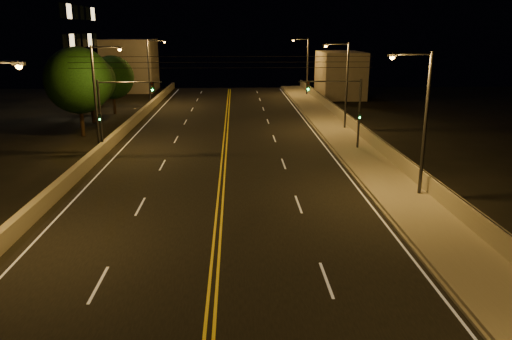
{
  "coord_description": "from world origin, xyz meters",
  "views": [
    {
      "loc": [
        0.94,
        -7.35,
        9.61
      ],
      "look_at": [
        2.0,
        18.0,
        2.5
      ],
      "focal_mm": 35.0,
      "sensor_mm": 36.0,
      "label": 1
    }
  ],
  "objects_px": {
    "streetlight_3": "(306,63)",
    "tree_0": "(78,80)",
    "tree_1": "(90,81)",
    "streetlight_6": "(151,68)",
    "streetlight_2": "(344,80)",
    "streetlight_5": "(99,91)",
    "traffic_signal_right": "(347,106)",
    "traffic_signal_left": "(113,107)",
    "streetlight_1": "(421,115)",
    "tree_2": "(112,77)"
  },
  "relations": [
    {
      "from": "tree_2",
      "to": "streetlight_6",
      "type": "bearing_deg",
      "value": 60.2
    },
    {
      "from": "traffic_signal_right",
      "to": "streetlight_5",
      "type": "bearing_deg",
      "value": 178.59
    },
    {
      "from": "streetlight_6",
      "to": "traffic_signal_right",
      "type": "height_order",
      "value": "streetlight_6"
    },
    {
      "from": "streetlight_6",
      "to": "tree_0",
      "type": "height_order",
      "value": "streetlight_6"
    },
    {
      "from": "streetlight_1",
      "to": "tree_0",
      "type": "relative_size",
      "value": 1.03
    },
    {
      "from": "streetlight_2",
      "to": "tree_2",
      "type": "distance_m",
      "value": 27.47
    },
    {
      "from": "streetlight_2",
      "to": "traffic_signal_right",
      "type": "height_order",
      "value": "streetlight_2"
    },
    {
      "from": "tree_1",
      "to": "tree_2",
      "type": "distance_m",
      "value": 6.11
    },
    {
      "from": "streetlight_6",
      "to": "tree_0",
      "type": "bearing_deg",
      "value": -100.34
    },
    {
      "from": "streetlight_2",
      "to": "streetlight_3",
      "type": "height_order",
      "value": "same"
    },
    {
      "from": "streetlight_5",
      "to": "traffic_signal_left",
      "type": "height_order",
      "value": "streetlight_5"
    },
    {
      "from": "streetlight_6",
      "to": "traffic_signal_left",
      "type": "height_order",
      "value": "streetlight_6"
    },
    {
      "from": "tree_0",
      "to": "tree_1",
      "type": "xyz_separation_m",
      "value": [
        -0.93,
        7.04,
        -0.7
      ]
    },
    {
      "from": "traffic_signal_right",
      "to": "tree_1",
      "type": "xyz_separation_m",
      "value": [
        -24.33,
        14.09,
        0.74
      ]
    },
    {
      "from": "streetlight_1",
      "to": "traffic_signal_left",
      "type": "height_order",
      "value": "streetlight_1"
    },
    {
      "from": "streetlight_5",
      "to": "tree_0",
      "type": "height_order",
      "value": "streetlight_5"
    },
    {
      "from": "tree_1",
      "to": "tree_2",
      "type": "bearing_deg",
      "value": 81.61
    },
    {
      "from": "tree_2",
      "to": "traffic_signal_left",
      "type": "bearing_deg",
      "value": -76.91
    },
    {
      "from": "streetlight_1",
      "to": "streetlight_2",
      "type": "xyz_separation_m",
      "value": [
        0.0,
        20.77,
        0.0
      ]
    },
    {
      "from": "traffic_signal_left",
      "to": "tree_0",
      "type": "height_order",
      "value": "tree_0"
    },
    {
      "from": "streetlight_3",
      "to": "tree_0",
      "type": "relative_size",
      "value": 1.03
    },
    {
      "from": "streetlight_3",
      "to": "tree_1",
      "type": "distance_m",
      "value": 33.74
    },
    {
      "from": "streetlight_5",
      "to": "tree_1",
      "type": "distance_m",
      "value": 14.31
    },
    {
      "from": "traffic_signal_right",
      "to": "traffic_signal_left",
      "type": "distance_m",
      "value": 18.76
    },
    {
      "from": "streetlight_1",
      "to": "tree_1",
      "type": "xyz_separation_m",
      "value": [
        -25.85,
        26.16,
        -0.46
      ]
    },
    {
      "from": "streetlight_1",
      "to": "streetlight_2",
      "type": "relative_size",
      "value": 1.0
    },
    {
      "from": "streetlight_6",
      "to": "streetlight_1",
      "type": "bearing_deg",
      "value": -60.87
    },
    {
      "from": "tree_0",
      "to": "streetlight_3",
      "type": "bearing_deg",
      "value": 49.04
    },
    {
      "from": "streetlight_1",
      "to": "tree_1",
      "type": "height_order",
      "value": "streetlight_1"
    },
    {
      "from": "streetlight_2",
      "to": "traffic_signal_right",
      "type": "relative_size",
      "value": 1.44
    },
    {
      "from": "traffic_signal_right",
      "to": "traffic_signal_left",
      "type": "height_order",
      "value": "same"
    },
    {
      "from": "streetlight_2",
      "to": "tree_2",
      "type": "bearing_deg",
      "value": 155.38
    },
    {
      "from": "streetlight_5",
      "to": "traffic_signal_left",
      "type": "xyz_separation_m",
      "value": [
        1.13,
        -0.49,
        -1.2
      ]
    },
    {
      "from": "tree_1",
      "to": "streetlight_1",
      "type": "bearing_deg",
      "value": -45.34
    },
    {
      "from": "tree_1",
      "to": "streetlight_2",
      "type": "bearing_deg",
      "value": -11.79
    },
    {
      "from": "streetlight_1",
      "to": "streetlight_5",
      "type": "bearing_deg",
      "value": 149.59
    },
    {
      "from": "streetlight_6",
      "to": "tree_1",
      "type": "xyz_separation_m",
      "value": [
        -4.45,
        -12.25,
        -0.46
      ]
    },
    {
      "from": "tree_1",
      "to": "tree_2",
      "type": "relative_size",
      "value": 1.04
    },
    {
      "from": "streetlight_5",
      "to": "streetlight_6",
      "type": "relative_size",
      "value": 1.0
    },
    {
      "from": "streetlight_2",
      "to": "streetlight_5",
      "type": "xyz_separation_m",
      "value": [
        -21.41,
        -8.2,
        0.0
      ]
    },
    {
      "from": "streetlight_2",
      "to": "tree_1",
      "type": "height_order",
      "value": "streetlight_2"
    },
    {
      "from": "streetlight_3",
      "to": "tree_1",
      "type": "xyz_separation_m",
      "value": [
        -25.85,
        -21.68,
        -0.46
      ]
    },
    {
      "from": "streetlight_5",
      "to": "streetlight_6",
      "type": "xyz_separation_m",
      "value": [
        0.0,
        25.85,
        0.0
      ]
    },
    {
      "from": "traffic_signal_left",
      "to": "tree_1",
      "type": "height_order",
      "value": "tree_1"
    },
    {
      "from": "streetlight_3",
      "to": "traffic_signal_left",
      "type": "xyz_separation_m",
      "value": [
        -20.28,
        -35.77,
        -1.2
      ]
    },
    {
      "from": "streetlight_5",
      "to": "tree_1",
      "type": "height_order",
      "value": "streetlight_5"
    },
    {
      "from": "traffic_signal_left",
      "to": "tree_2",
      "type": "height_order",
      "value": "tree_2"
    },
    {
      "from": "streetlight_3",
      "to": "streetlight_6",
      "type": "distance_m",
      "value": 23.39
    },
    {
      "from": "streetlight_3",
      "to": "tree_1",
      "type": "bearing_deg",
      "value": -140.02
    },
    {
      "from": "streetlight_2",
      "to": "tree_2",
      "type": "relative_size",
      "value": 1.25
    }
  ]
}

